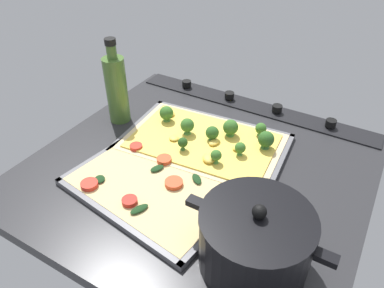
% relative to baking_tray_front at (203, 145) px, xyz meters
% --- Properties ---
extents(ground_plane, '(0.74, 0.70, 0.03)m').
position_rel_baking_tray_front_xyz_m(ground_plane, '(-0.03, 0.08, -0.02)').
color(ground_plane, '#28282B').
extents(stove_control_panel, '(0.71, 0.07, 0.03)m').
position_rel_baking_tray_front_xyz_m(stove_control_panel, '(-0.03, -0.24, 0.00)').
color(stove_control_panel, black).
rests_on(stove_control_panel, ground_plane).
extents(baking_tray_front, '(0.42, 0.30, 0.01)m').
position_rel_baking_tray_front_xyz_m(baking_tray_front, '(0.00, 0.00, 0.00)').
color(baking_tray_front, slate).
rests_on(baking_tray_front, ground_plane).
extents(broccoli_pizza, '(0.39, 0.27, 0.06)m').
position_rel_baking_tray_front_xyz_m(broccoli_pizza, '(-0.01, -0.01, 0.01)').
color(broccoli_pizza, beige).
rests_on(broccoli_pizza, baking_tray_front).
extents(baking_tray_back, '(0.39, 0.28, 0.01)m').
position_rel_baking_tray_front_xyz_m(baking_tray_back, '(0.02, 0.19, 0.00)').
color(baking_tray_back, slate).
rests_on(baking_tray_back, ground_plane).
extents(veggie_pizza_back, '(0.36, 0.26, 0.02)m').
position_rel_baking_tray_front_xyz_m(veggie_pizza_back, '(0.02, 0.19, 0.01)').
color(veggie_pizza_back, '#D8BC7D').
rests_on(veggie_pizza_back, baking_tray_back).
extents(cooking_pot, '(0.26, 0.19, 0.14)m').
position_rel_baking_tray_front_xyz_m(cooking_pot, '(-0.24, 0.25, 0.05)').
color(cooking_pot, black).
rests_on(cooking_pot, ground_plane).
extents(oil_bottle, '(0.06, 0.06, 0.23)m').
position_rel_baking_tray_front_xyz_m(oil_bottle, '(0.26, 0.01, 0.09)').
color(oil_bottle, '#476B2D').
rests_on(oil_bottle, ground_plane).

